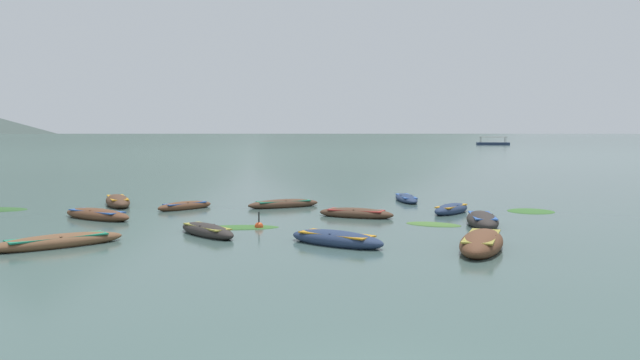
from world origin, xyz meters
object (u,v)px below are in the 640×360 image
at_px(rowboat_4, 58,242).
at_px(rowboat_8, 356,213).
at_px(rowboat_7, 118,201).
at_px(ferry_0, 493,143).
at_px(mooring_buoy, 259,226).
at_px(rowboat_3, 97,215).
at_px(rowboat_6, 406,198).
at_px(rowboat_1, 284,204).
at_px(rowboat_0, 482,243).
at_px(rowboat_2, 337,239).
at_px(rowboat_11, 451,209).
at_px(rowboat_5, 185,206).
at_px(rowboat_10, 207,231).
at_px(rowboat_9, 482,220).

relative_size(rowboat_4, rowboat_8, 1.20).
relative_size(rowboat_7, ferry_0, 0.46).
bearing_deg(mooring_buoy, rowboat_3, 153.30).
bearing_deg(rowboat_6, mooring_buoy, -131.92).
relative_size(rowboat_4, ferry_0, 0.46).
distance_m(rowboat_1, rowboat_7, 9.00).
relative_size(rowboat_0, rowboat_4, 1.01).
bearing_deg(rowboat_2, rowboat_1, 96.39).
xyz_separation_m(rowboat_0, rowboat_11, (2.02, 9.63, -0.06)).
height_order(rowboat_1, rowboat_6, rowboat_1).
height_order(rowboat_5, mooring_buoy, mooring_buoy).
xyz_separation_m(rowboat_1, rowboat_7, (-8.83, 1.77, 0.05)).
bearing_deg(rowboat_0, rowboat_6, 85.72).
bearing_deg(rowboat_0, ferry_0, 68.72).
height_order(rowboat_4, rowboat_7, rowboat_7).
height_order(rowboat_3, rowboat_11, rowboat_3).
xyz_separation_m(rowboat_0, mooring_buoy, (-7.36, 5.69, -0.16)).
distance_m(rowboat_11, ferry_0, 161.25).
relative_size(rowboat_1, mooring_buoy, 5.14).
bearing_deg(rowboat_7, rowboat_6, 1.45).
bearing_deg(rowboat_0, rowboat_11, 78.16).
height_order(rowboat_2, rowboat_3, rowboat_2).
bearing_deg(rowboat_6, rowboat_2, -113.24).
distance_m(rowboat_8, rowboat_10, 7.97).
distance_m(rowboat_10, mooring_buoy, 2.55).
bearing_deg(rowboat_11, rowboat_7, 163.08).
relative_size(rowboat_8, rowboat_9, 0.93).
height_order(rowboat_0, rowboat_10, rowboat_0).
distance_m(rowboat_0, mooring_buoy, 9.31).
xyz_separation_m(rowboat_0, rowboat_10, (-9.36, 4.11, -0.07)).
xyz_separation_m(rowboat_0, rowboat_1, (-5.98, 12.98, -0.08)).
distance_m(rowboat_6, rowboat_9, 9.65).
xyz_separation_m(rowboat_9, ferry_0, (59.96, 153.75, 0.23)).
xyz_separation_m(rowboat_8, ferry_0, (64.87, 150.62, 0.28)).
height_order(rowboat_4, rowboat_5, rowboat_4).
bearing_deg(rowboat_6, rowboat_1, -163.04).
bearing_deg(rowboat_6, rowboat_7, -178.55).
bearing_deg(rowboat_5, rowboat_7, 151.00).
bearing_deg(rowboat_1, rowboat_5, -176.40).
height_order(rowboat_5, rowboat_10, rowboat_10).
relative_size(rowboat_9, rowboat_10, 1.14).
bearing_deg(rowboat_7, rowboat_8, -26.88).
distance_m(rowboat_8, ferry_0, 163.99).
relative_size(rowboat_0, rowboat_1, 1.10).
relative_size(rowboat_3, rowboat_4, 0.89).
distance_m(rowboat_9, mooring_buoy, 9.44).
bearing_deg(rowboat_9, ferry_0, 68.69).
distance_m(rowboat_1, ferry_0, 161.35).
distance_m(rowboat_4, rowboat_5, 10.96).
bearing_deg(rowboat_2, rowboat_4, 176.15).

